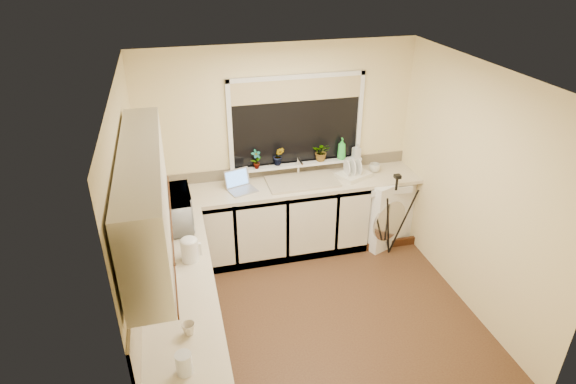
{
  "coord_description": "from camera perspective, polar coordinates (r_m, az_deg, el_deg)",
  "views": [
    {
      "loc": [
        -1.2,
        -3.62,
        3.42
      ],
      "look_at": [
        -0.14,
        0.55,
        1.15
      ],
      "focal_mm": 30.03,
      "sensor_mm": 36.0,
      "label": 1
    }
  ],
  "objects": [
    {
      "name": "kettle",
      "position": [
        4.34,
        -11.56,
        -6.79
      ],
      "size": [
        0.15,
        0.15,
        0.2
      ],
      "primitive_type": "cylinder",
      "color": "white",
      "rests_on": "worktop_left"
    },
    {
      "name": "upper_cabinet",
      "position": [
        3.57,
        -16.54,
        -0.43
      ],
      "size": [
        0.28,
        1.9,
        0.7
      ],
      "primitive_type": "cube",
      "color": "silver",
      "rests_on": "wall_left"
    },
    {
      "name": "plant_d",
      "position": [
        5.79,
        4.01,
        4.8
      ],
      "size": [
        0.27,
        0.25,
        0.23
      ],
      "primitive_type": "imported",
      "rotation": [
        0.0,
        0.0,
        -0.41
      ],
      "color": "#999999",
      "rests_on": "windowsill"
    },
    {
      "name": "wall_left",
      "position": [
        4.26,
        -17.6,
        -4.72
      ],
      "size": [
        0.0,
        3.0,
        3.0
      ],
      "primitive_type": "plane",
      "rotation": [
        1.57,
        0.0,
        1.57
      ],
      "color": "#F7E1A5",
      "rests_on": "ground"
    },
    {
      "name": "windowsill",
      "position": [
        5.76,
        1.1,
        3.33
      ],
      "size": [
        1.6,
        0.14,
        0.03
      ],
      "primitive_type": "cube",
      "color": "white",
      "rests_on": "wall_back"
    },
    {
      "name": "worktop_left",
      "position": [
        4.19,
        -12.89,
        -10.41
      ],
      "size": [
        0.6,
        2.4,
        0.04
      ],
      "primitive_type": "cube",
      "color": "beige",
      "rests_on": "base_cabinet_left"
    },
    {
      "name": "washing_machine",
      "position": [
        6.15,
        10.67,
        -1.72
      ],
      "size": [
        0.8,
        0.79,
        0.88
      ],
      "primitive_type": "cube",
      "rotation": [
        0.0,
        0.0,
        0.38
      ],
      "color": "white",
      "rests_on": "floor"
    },
    {
      "name": "base_cabinet_left",
      "position": [
        4.47,
        -12.27,
        -14.96
      ],
      "size": [
        0.54,
        2.4,
        0.86
      ],
      "primitive_type": "cube",
      "color": "silver",
      "rests_on": "floor"
    },
    {
      "name": "dish_rack",
      "position": [
        5.78,
        7.77,
        1.99
      ],
      "size": [
        0.45,
        0.4,
        0.06
      ],
      "primitive_type": "cube",
      "rotation": [
        0.0,
        0.0,
        0.41
      ],
      "color": "silver",
      "rests_on": "worktop_back"
    },
    {
      "name": "faucet",
      "position": [
        5.72,
        1.23,
        2.99
      ],
      "size": [
        0.03,
        0.03,
        0.24
      ],
      "primitive_type": "cylinder",
      "color": "silver",
      "rests_on": "worktop_back"
    },
    {
      "name": "wall_front",
      "position": [
        3.28,
        11.59,
        -14.92
      ],
      "size": [
        3.2,
        0.0,
        3.2
      ],
      "primitive_type": "plane",
      "rotation": [
        -1.57,
        0.0,
        0.0
      ],
      "color": "#F7E1A5",
      "rests_on": "ground"
    },
    {
      "name": "steel_jar",
      "position": [
        4.21,
        -13.53,
        -8.99
      ],
      "size": [
        0.08,
        0.08,
        0.11
      ],
      "primitive_type": "cylinder",
      "color": "silver",
      "rests_on": "worktop_left"
    },
    {
      "name": "tripod",
      "position": [
        5.82,
        12.32,
        -2.7
      ],
      "size": [
        0.64,
        0.64,
        1.06
      ],
      "primitive_type": null,
      "rotation": [
        0.0,
        0.0,
        -0.29
      ],
      "color": "black",
      "rests_on": "floor"
    },
    {
      "name": "splashback_back",
      "position": [
        5.79,
        -0.97,
        2.77
      ],
      "size": [
        3.2,
        0.02,
        0.14
      ],
      "primitive_type": "cube",
      "color": "beige",
      "rests_on": "wall_back"
    },
    {
      "name": "window_blind",
      "position": [
        5.48,
        1.1,
        11.96
      ],
      "size": [
        1.5,
        0.02,
        0.25
      ],
      "primitive_type": "cube",
      "color": "tan",
      "rests_on": "wall_back"
    },
    {
      "name": "window_glass",
      "position": [
        5.62,
        1.0,
        8.34
      ],
      "size": [
        1.5,
        0.02,
        1.0
      ],
      "primitive_type": "cube",
      "color": "black",
      "rests_on": "wall_back"
    },
    {
      "name": "plant_b",
      "position": [
        5.65,
        -1.1,
        4.28
      ],
      "size": [
        0.15,
        0.14,
        0.23
      ],
      "primitive_type": "imported",
      "rotation": [
        0.0,
        0.0,
        -0.34
      ],
      "color": "#999999",
      "rests_on": "windowsill"
    },
    {
      "name": "cup_back",
      "position": [
        5.95,
        10.21,
        2.83
      ],
      "size": [
        0.14,
        0.14,
        0.11
      ],
      "primitive_type": "imported",
      "rotation": [
        0.0,
        0.0,
        -0.06
      ],
      "color": "silver",
      "rests_on": "worktop_back"
    },
    {
      "name": "ceiling",
      "position": [
        3.94,
        4.01,
        13.46
      ],
      "size": [
        3.2,
        3.2,
        0.0
      ],
      "primitive_type": "plane",
      "rotation": [
        3.14,
        0.0,
        0.0
      ],
      "color": "white",
      "rests_on": "ground"
    },
    {
      "name": "worktop_back",
      "position": [
        5.58,
        -0.28,
        0.73
      ],
      "size": [
        3.2,
        0.6,
        0.04
      ],
      "primitive_type": "cube",
      "color": "beige",
      "rests_on": "base_cabinet_back"
    },
    {
      "name": "soap_bottle_green",
      "position": [
        5.85,
        6.38,
        5.13
      ],
      "size": [
        0.12,
        0.12,
        0.27
      ],
      "primitive_type": "imported",
      "rotation": [
        0.0,
        0.0,
        -0.14
      ],
      "color": "green",
      "rests_on": "windowsill"
    },
    {
      "name": "sink",
      "position": [
        5.61,
        1.7,
        1.25
      ],
      "size": [
        0.82,
        0.46,
        0.03
      ],
      "primitive_type": "cube",
      "color": "tan",
      "rests_on": "worktop_back"
    },
    {
      "name": "plant_a",
      "position": [
        5.57,
        -3.77,
        3.87
      ],
      "size": [
        0.14,
        0.12,
        0.23
      ],
      "primitive_type": "imported",
      "rotation": [
        0.0,
        0.0,
        0.36
      ],
      "color": "#999999",
      "rests_on": "windowsill"
    },
    {
      "name": "cup_left",
      "position": [
        3.65,
        -11.67,
        -15.58
      ],
      "size": [
        0.12,
        0.12,
        0.09
      ],
      "primitive_type": "imported",
      "rotation": [
        0.0,
        0.0,
        0.22
      ],
      "color": "beige",
      "rests_on": "worktop_left"
    },
    {
      "name": "base_cabinet_back",
      "position": [
        5.74,
        -3.42,
        -3.64
      ],
      "size": [
        2.55,
        0.6,
        0.86
      ],
      "primitive_type": "cube",
      "color": "silver",
      "rests_on": "floor"
    },
    {
      "name": "wall_back",
      "position": [
        5.7,
        -1.02,
        5.15
      ],
      "size": [
        3.2,
        0.0,
        3.2
      ],
      "primitive_type": "plane",
      "rotation": [
        1.57,
        0.0,
        0.0
      ],
      "color": "#F7E1A5",
      "rests_on": "ground"
    },
    {
      "name": "glass_jug",
      "position": [
        3.38,
        -12.22,
        -19.22
      ],
      "size": [
        0.11,
        0.11,
        0.16
      ],
      "primitive_type": "cylinder",
      "color": "silver",
      "rests_on": "worktop_left"
    },
    {
      "name": "soap_bottle_clear",
      "position": [
        5.92,
        8.11,
        4.9
      ],
      "size": [
        0.09,
        0.1,
        0.19
      ],
      "primitive_type": "imported",
      "rotation": [
        0.0,
        0.0,
        0.13
      ],
      "color": "#999999",
      "rests_on": "windowsill"
    },
    {
      "name": "microwave",
      "position": [
        4.86,
        -13.72,
        -2.08
      ],
      "size": [
        0.43,
        0.61,
        0.33
      ],
      "primitive_type": "imported",
      "rotation": [
        0.0,
        0.0,
        1.6
      ],
      "color": "silver",
      "rests_on": "worktop_left"
    },
    {
      "name": "splashback_left",
      "position": [
        4.06,
        -17.33,
        -8.11
      ],
      "size": [
        0.02,
        2.4,
        0.45
      ],
      "primitive_type": "cube",
      "color": "beige",
      "rests_on": "wall_left"
    },
    {
      "name": "floor",
      "position": [
        5.13,
        3.09,
        -14.12
      ],
      "size": [
        3.2,
        3.2,
        0.0
      ],
      "primitive_type": "plane",
      "color": "brown",
      "rests_on": "ground"
    },
    {
      "name": "wall_right",
      "position": [
        5.08,
        20.99,
        0.19
      ],
      "size": [
        0.0,
        3.0,
        3.0
      ],
      "primitive_type": "plane",
      "rotation": [
        1.57,
        0.0,
        -1.57
      ],
      "color": "#F7E1A5",
      "rests_on": "ground"
    },
    {
      "name": "laptop",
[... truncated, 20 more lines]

